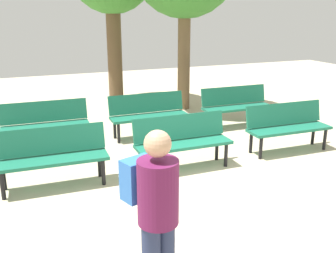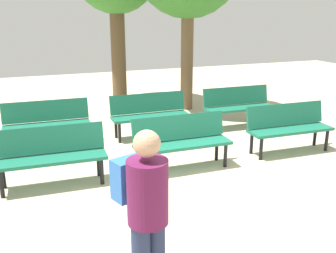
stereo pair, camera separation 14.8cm
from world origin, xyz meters
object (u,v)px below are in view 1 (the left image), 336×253
Objects in this scene: bench_r0_c0 at (52,154)px; bench_r1_c1 at (148,112)px; bench_r0_c1 at (182,139)px; bench_r1_c2 at (236,104)px; bench_r1_c0 at (45,122)px; visitor_with_backpack at (155,211)px; bench_r0_c2 at (287,124)px.

bench_r1_c1 is (2.10, 1.70, 0.00)m from bench_r0_c0.
bench_r1_c1 is (0.04, 1.80, 0.00)m from bench_r0_c1.
bench_r1_c2 is (2.07, -0.04, 0.00)m from bench_r1_c1.
bench_r1_c0 is 0.98× the size of visitor_with_backpack.
bench_r0_c0 and bench_r1_c0 have the same top height.
bench_r1_c0 is at bearing 137.49° from bench_r0_c1.
bench_r1_c0 is (-1.99, 1.87, 0.00)m from bench_r0_c1.
bench_r0_c0 is 1.00× the size of bench_r1_c0.
bench_r1_c0 is (0.06, 1.78, 0.00)m from bench_r0_c0.
bench_r0_c2 is 2.75m from bench_r1_c1.
bench_r0_c2 is 0.98× the size of visitor_with_backpack.
bench_r0_c2 is 4.60m from visitor_with_backpack.
bench_r1_c0 and bench_r1_c2 have the same top height.
bench_r1_c1 is 4.84m from visitor_with_backpack.
bench_r0_c2 and bench_r1_c2 have the same top height.
bench_r0_c2 is at bearing -39.46° from bench_r1_c1.
bench_r1_c2 is 0.98× the size of visitor_with_backpack.
bench_r1_c0 is at bearing -103.05° from visitor_with_backpack.
bench_r0_c0 and bench_r1_c1 have the same top height.
bench_r1_c1 is at bearing -127.77° from visitor_with_backpack.
bench_r1_c2 is at bearing 40.46° from bench_r0_c1.
bench_r0_c2 and bench_r1_c1 have the same top height.
bench_r0_c1 is 0.99× the size of bench_r0_c2.
bench_r0_c0 is at bearing -140.27° from bench_r1_c1.
bench_r1_c2 is at bearing -0.44° from bench_r1_c1.
bench_r1_c1 is 1.00× the size of bench_r1_c2.
visitor_with_backpack is (0.51, -4.64, 0.43)m from bench_r1_c0.
bench_r0_c0 and bench_r1_c2 have the same top height.
bench_r0_c0 is at bearing -178.99° from bench_r0_c2.
bench_r1_c0 is at bearing 178.53° from bench_r1_c1.
bench_r1_c1 is 2.07m from bench_r1_c2.
bench_r0_c2 is at bearing -87.79° from bench_r1_c2.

